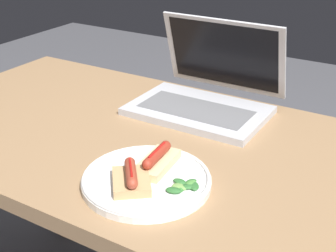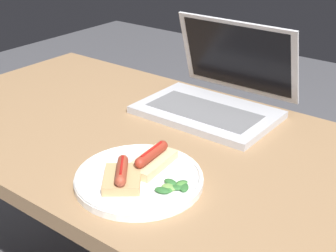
% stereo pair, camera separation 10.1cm
% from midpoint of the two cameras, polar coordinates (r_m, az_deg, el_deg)
% --- Properties ---
extents(desk, '(1.37, 0.68, 0.71)m').
position_cam_midpoint_polar(desk, '(1.11, 1.80, -4.94)').
color(desk, '#93704C').
rests_on(desk, ground_plane).
extents(laptop, '(0.34, 0.29, 0.22)m').
position_cam_midpoint_polar(laptop, '(1.22, 8.19, 3.65)').
color(laptop, '#B7B7BC').
rests_on(laptop, desk).
extents(plate, '(0.25, 0.25, 0.02)m').
position_cam_midpoint_polar(plate, '(0.91, -0.41, -6.48)').
color(plate, white).
rests_on(plate, desk).
extents(sausage_toast_left, '(0.11, 0.11, 0.04)m').
position_cam_midpoint_polar(sausage_toast_left, '(0.88, -2.38, -6.23)').
color(sausage_toast_left, tan).
rests_on(sausage_toast_left, plate).
extents(sausage_toast_middle, '(0.07, 0.12, 0.04)m').
position_cam_midpoint_polar(sausage_toast_middle, '(0.94, 1.08, -4.19)').
color(sausage_toast_middle, '#D6B784').
rests_on(sausage_toast_middle, plate).
extents(salad_pile, '(0.06, 0.07, 0.01)m').
position_cam_midpoint_polar(salad_pile, '(0.88, 3.99, -7.48)').
color(salad_pile, '#709E4C').
rests_on(salad_pile, plate).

